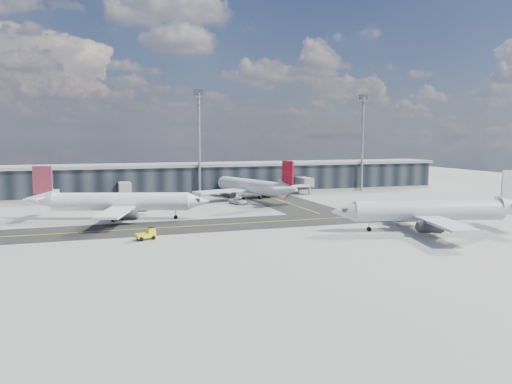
% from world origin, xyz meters
% --- Properties ---
extents(ground, '(300.00, 300.00, 0.00)m').
position_xyz_m(ground, '(0.00, 0.00, 0.00)').
color(ground, gray).
rests_on(ground, ground).
extents(taxiway_lanes, '(180.00, 63.00, 0.03)m').
position_xyz_m(taxiway_lanes, '(3.91, 10.74, 0.01)').
color(taxiway_lanes, black).
rests_on(taxiway_lanes, ground).
extents(terminal_concourse, '(152.00, 19.80, 8.80)m').
position_xyz_m(terminal_concourse, '(0.04, 54.93, 4.09)').
color(terminal_concourse, black).
rests_on(terminal_concourse, ground).
extents(floodlight_masts, '(102.50, 0.70, 28.90)m').
position_xyz_m(floodlight_masts, '(0.00, 48.00, 15.61)').
color(floodlight_masts, gray).
rests_on(floodlight_masts, ground).
extents(airliner_af, '(35.25, 30.37, 10.63)m').
position_xyz_m(airliner_af, '(-23.03, 15.94, 3.51)').
color(airliner_af, white).
rests_on(airliner_af, ground).
extents(airliner_redtail, '(30.44, 35.29, 10.70)m').
position_xyz_m(airliner_redtail, '(11.21, 36.97, 3.53)').
color(airliner_redtail, white).
rests_on(airliner_redtail, ground).
extents(airliner_near, '(35.11, 30.17, 10.49)m').
position_xyz_m(airliner_near, '(28.33, -13.25, 3.46)').
color(airliner_near, silver).
rests_on(airliner_near, ground).
extents(baggage_tug, '(3.28, 2.23, 1.89)m').
position_xyz_m(baggage_tug, '(-19.72, -5.81, 0.94)').
color(baggage_tug, '#F5FF0D').
rests_on(baggage_tug, ground).
extents(service_van, '(4.13, 5.97, 1.52)m').
position_xyz_m(service_van, '(5.82, 30.27, 0.76)').
color(service_van, white).
rests_on(service_van, ground).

